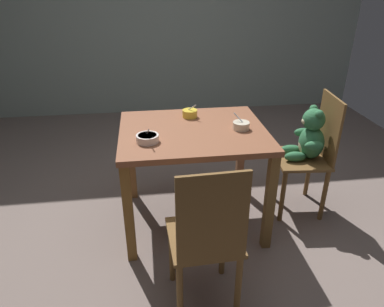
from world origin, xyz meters
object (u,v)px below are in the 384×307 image
Objects in this scene: dining_table at (193,144)px; teddy_chair_near_right at (309,143)px; teddy_chair_near_front at (206,225)px; porridge_bowl_yellow_far_center at (190,113)px; porridge_bowl_cream_near_right at (241,125)px; porridge_bowl_white_near_left at (147,138)px.

dining_table is 0.90m from teddy_chair_near_right.
dining_table is 1.06× the size of teddy_chair_near_front.
porridge_bowl_yellow_far_center reaches higher than dining_table.
teddy_chair_near_right reaches higher than porridge_bowl_yellow_far_center.
porridge_bowl_cream_near_right is 0.42m from porridge_bowl_yellow_far_center.
teddy_chair_near_right reaches higher than dining_table.
teddy_chair_near_front is at bearing -67.12° from porridge_bowl_white_near_left.
porridge_bowl_white_near_left is at bearing 14.85° from teddy_chair_near_right.
porridge_bowl_white_near_left is (-0.65, -0.13, -0.00)m from porridge_bowl_cream_near_right.
teddy_chair_near_right is 1.24m from porridge_bowl_white_near_left.
dining_table is 0.28m from porridge_bowl_yellow_far_center.
porridge_bowl_cream_near_right is (0.33, -0.04, 0.14)m from dining_table.
teddy_chair_near_front is at bearing -92.80° from porridge_bowl_yellow_far_center.
teddy_chair_near_front is 1.07m from porridge_bowl_yellow_far_center.
teddy_chair_near_right is (0.89, 0.04, -0.07)m from dining_table.
teddy_chair_near_front is (-0.94, -0.86, -0.01)m from teddy_chair_near_right.
teddy_chair_near_right is 0.99× the size of teddy_chair_near_front.
porridge_bowl_cream_near_right is 0.66m from porridge_bowl_white_near_left.
porridge_bowl_yellow_far_center is at bearing 139.15° from porridge_bowl_cream_near_right.
dining_table is at bearing -92.10° from porridge_bowl_yellow_far_center.
dining_table is at bearing -5.56° from teddy_chair_near_front.
teddy_chair_near_front is 8.51× the size of porridge_bowl_yellow_far_center.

